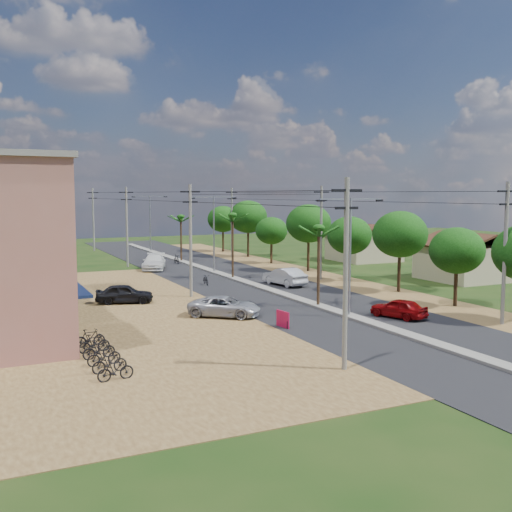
{
  "coord_description": "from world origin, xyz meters",
  "views": [
    {
      "loc": [
        -22.4,
        -33.06,
        8.25
      ],
      "look_at": [
        -1.03,
        12.49,
        3.0
      ],
      "focal_mm": 42.0,
      "sensor_mm": 36.0,
      "label": 1
    }
  ],
  "objects_px": {
    "car_red_near": "(399,309)",
    "car_silver_mid": "(285,277)",
    "car_white_far": "(154,262)",
    "car_parked_dark": "(124,294)",
    "moto_rider_east": "(409,311)",
    "car_parked_silver": "(225,307)",
    "parked_scooter_row": "(101,352)",
    "roadside_sign": "(283,319)"
  },
  "relations": [
    {
      "from": "car_red_near",
      "to": "car_silver_mid",
      "type": "bearing_deg",
      "value": -108.97
    },
    {
      "from": "car_white_far",
      "to": "car_parked_dark",
      "type": "bearing_deg",
      "value": -91.43
    },
    {
      "from": "moto_rider_east",
      "to": "car_parked_silver",
      "type": "bearing_deg",
      "value": -31.12
    },
    {
      "from": "car_silver_mid",
      "to": "car_white_far",
      "type": "height_order",
      "value": "car_white_far"
    },
    {
      "from": "car_parked_dark",
      "to": "parked_scooter_row",
      "type": "height_order",
      "value": "car_parked_dark"
    },
    {
      "from": "car_white_far",
      "to": "car_parked_silver",
      "type": "bearing_deg",
      "value": -75.03
    },
    {
      "from": "car_parked_silver",
      "to": "parked_scooter_row",
      "type": "distance_m",
      "value": 12.19
    },
    {
      "from": "car_parked_silver",
      "to": "moto_rider_east",
      "type": "xyz_separation_m",
      "value": [
        10.89,
        -5.64,
        -0.17
      ]
    },
    {
      "from": "parked_scooter_row",
      "to": "car_parked_silver",
      "type": "bearing_deg",
      "value": 38.09
    },
    {
      "from": "car_red_near",
      "to": "moto_rider_east",
      "type": "bearing_deg",
      "value": 133.47
    },
    {
      "from": "car_white_far",
      "to": "moto_rider_east",
      "type": "height_order",
      "value": "car_white_far"
    },
    {
      "from": "car_white_far",
      "to": "roadside_sign",
      "type": "height_order",
      "value": "car_white_far"
    },
    {
      "from": "car_silver_mid",
      "to": "roadside_sign",
      "type": "bearing_deg",
      "value": 53.61
    },
    {
      "from": "car_white_far",
      "to": "moto_rider_east",
      "type": "bearing_deg",
      "value": -55.0
    },
    {
      "from": "car_parked_silver",
      "to": "parked_scooter_row",
      "type": "bearing_deg",
      "value": 165.93
    },
    {
      "from": "car_red_near",
      "to": "car_white_far",
      "type": "relative_size",
      "value": 0.69
    },
    {
      "from": "car_white_far",
      "to": "roadside_sign",
      "type": "distance_m",
      "value": 31.07
    },
    {
      "from": "moto_rider_east",
      "to": "parked_scooter_row",
      "type": "distance_m",
      "value": 20.57
    },
    {
      "from": "car_silver_mid",
      "to": "roadside_sign",
      "type": "distance_m",
      "value": 17.05
    },
    {
      "from": "roadside_sign",
      "to": "moto_rider_east",
      "type": "bearing_deg",
      "value": -14.3
    },
    {
      "from": "car_silver_mid",
      "to": "parked_scooter_row",
      "type": "relative_size",
      "value": 0.67
    },
    {
      "from": "car_silver_mid",
      "to": "car_parked_dark",
      "type": "bearing_deg",
      "value": 1.91
    },
    {
      "from": "car_silver_mid",
      "to": "car_white_far",
      "type": "xyz_separation_m",
      "value": [
        -7.57,
        16.05,
        0.02
      ]
    },
    {
      "from": "car_parked_silver",
      "to": "roadside_sign",
      "type": "distance_m",
      "value": 5.0
    },
    {
      "from": "car_silver_mid",
      "to": "moto_rider_east",
      "type": "xyz_separation_m",
      "value": [
        0.82,
        -16.08,
        -0.29
      ]
    },
    {
      "from": "car_red_near",
      "to": "car_parked_silver",
      "type": "distance_m",
      "value": 11.58
    },
    {
      "from": "roadside_sign",
      "to": "parked_scooter_row",
      "type": "bearing_deg",
      "value": -173.28
    },
    {
      "from": "car_red_near",
      "to": "roadside_sign",
      "type": "bearing_deg",
      "value": -24.92
    },
    {
      "from": "car_parked_dark",
      "to": "roadside_sign",
      "type": "distance_m",
      "value": 14.19
    },
    {
      "from": "car_white_far",
      "to": "car_parked_dark",
      "type": "relative_size",
      "value": 1.32
    },
    {
      "from": "car_parked_silver",
      "to": "moto_rider_east",
      "type": "bearing_deg",
      "value": -79.54
    },
    {
      "from": "car_white_far",
      "to": "moto_rider_east",
      "type": "distance_m",
      "value": 33.21
    },
    {
      "from": "car_parked_silver",
      "to": "car_parked_dark",
      "type": "bearing_deg",
      "value": 70.49
    },
    {
      "from": "roadside_sign",
      "to": "parked_scooter_row",
      "type": "xyz_separation_m",
      "value": [
        -11.59,
        -2.94,
        -0.03
      ]
    },
    {
      "from": "roadside_sign",
      "to": "car_parked_silver",
      "type": "bearing_deg",
      "value": 106.08
    },
    {
      "from": "car_red_near",
      "to": "car_silver_mid",
      "type": "height_order",
      "value": "car_silver_mid"
    },
    {
      "from": "car_parked_silver",
      "to": "car_red_near",
      "type": "bearing_deg",
      "value": -79.57
    },
    {
      "from": "car_silver_mid",
      "to": "car_parked_silver",
      "type": "xyz_separation_m",
      "value": [
        -10.07,
        -10.44,
        -0.12
      ]
    },
    {
      "from": "car_parked_dark",
      "to": "parked_scooter_row",
      "type": "xyz_separation_m",
      "value": [
        -4.61,
        -15.29,
        -0.22
      ]
    },
    {
      "from": "car_parked_dark",
      "to": "roadside_sign",
      "type": "height_order",
      "value": "car_parked_dark"
    },
    {
      "from": "car_silver_mid",
      "to": "roadside_sign",
      "type": "relative_size",
      "value": 3.77
    },
    {
      "from": "car_parked_silver",
      "to": "car_parked_dark",
      "type": "height_order",
      "value": "car_parked_dark"
    }
  ]
}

